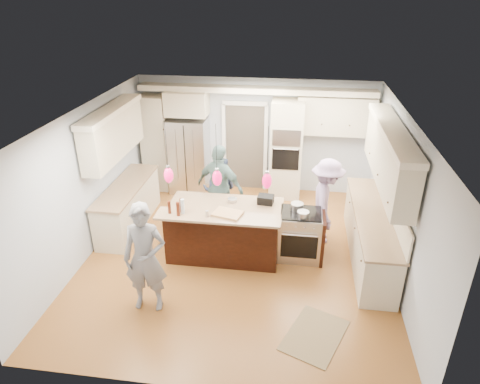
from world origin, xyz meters
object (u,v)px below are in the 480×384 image
Objects in this scene: island_range at (301,235)px; person_far_left at (220,191)px; kitchen_island at (225,230)px; refrigerator at (189,156)px; person_bar_end at (145,258)px.

island_range is 0.62× the size of person_far_left.
island_range is at bearing 3.07° from kitchen_island.
refrigerator is 1.00× the size of person_bar_end.
person_bar_end is at bearing -119.26° from kitchen_island.
kitchen_island is (1.30, -2.57, -0.41)m from refrigerator.
person_far_left is at bearing 73.19° from person_bar_end.
person_far_left is (1.01, -1.47, -0.16)m from refrigerator.
refrigerator reaches higher than island_range.
kitchen_island reaches higher than island_range.
person_bar_end is at bearing 79.41° from person_far_left.
person_bar_end reaches higher than person_far_left.
person_bar_end is 1.21× the size of person_far_left.
refrigerator is at bearing -53.31° from person_far_left.
refrigerator reaches higher than person_bar_end.
refrigerator is 2.91m from kitchen_island.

